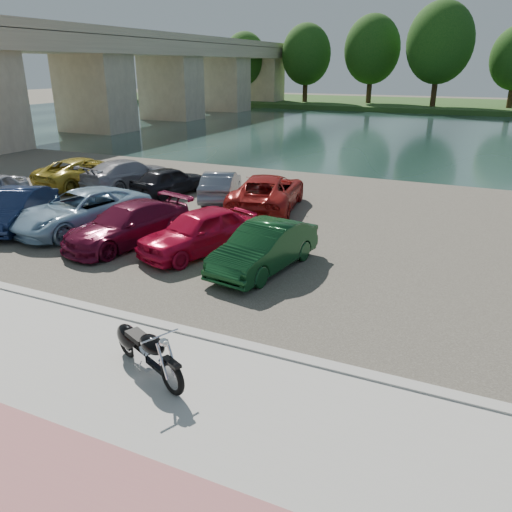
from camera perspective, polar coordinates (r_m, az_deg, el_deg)
The scene contains 20 objects.
ground at distance 9.38m, azimuth -8.37°, elevation -16.02°, with size 200.00×200.00×0.00m, color #595447.
promenade at distance 8.72m, azimuth -12.12°, elevation -19.20°, with size 60.00×6.00×0.10m, color #AFADA5.
pink_path at distance 7.88m, azimuth -19.21°, elevation -24.78°, with size 60.00×2.00×0.01m, color #AB6064.
kerb at distance 10.76m, azimuth -2.58°, elevation -10.01°, with size 60.00×0.30×0.14m, color #AFADA5.
parking_lot at distance 18.56m, azimuth 10.18°, elevation 3.12°, with size 60.00×18.00×0.04m, color #403D34.
river at distance 46.71m, azimuth 19.72°, elevation 12.90°, with size 120.00×40.00×0.00m, color #1B322E.
far_bank at distance 78.47m, azimuth 22.33°, elevation 15.61°, with size 120.00×24.00×0.60m, color #2A4A1A.
bridge at distance 57.18m, azimuth -10.39°, elevation 20.57°, with size 7.00×56.00×8.55m.
far_trees at distance 71.99m, azimuth 26.49°, elevation 20.46°, with size 70.25×10.68×12.52m.
motorcycle at distance 9.92m, azimuth -12.83°, elevation -10.20°, with size 2.20×1.16×1.05m.
car_1 at distance 20.17m, azimuth -25.72°, elevation 4.88°, with size 1.45×4.17×1.37m, color #152243.
car_2 at distance 19.00m, azimuth -19.28°, elevation 4.95°, with size 2.33×5.06×1.41m, color #88ABC6.
car_3 at distance 16.98m, azimuth -14.40°, elevation 3.52°, with size 1.86×4.58×1.33m, color maroon.
car_4 at distance 15.75m, azimuth -6.48°, elevation 2.85°, with size 1.66×4.13×1.41m, color red.
car_5 at distance 14.34m, azimuth 0.95°, elevation 0.99°, with size 1.41×4.05×1.34m, color #0F3A1A.
car_6 at distance 26.09m, azimuth -18.86°, elevation 9.10°, with size 2.30×4.99×1.39m, color #A79126.
car_7 at distance 24.95m, azimuth -14.39°, elevation 9.07°, with size 1.96×4.81×1.40m, color #95939B.
car_8 at distance 23.29m, azimuth -9.86°, elevation 8.47°, with size 1.53×3.80×1.30m, color black.
car_9 at distance 22.13m, azimuth -4.05°, elevation 8.04°, with size 1.33×3.83×1.26m, color slate.
car_10 at distance 20.51m, azimuth 1.31°, elevation 7.33°, with size 2.42×5.24×1.46m, color #A41E1B.
Camera 1 is at (4.28, -6.18, 5.61)m, focal length 35.00 mm.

